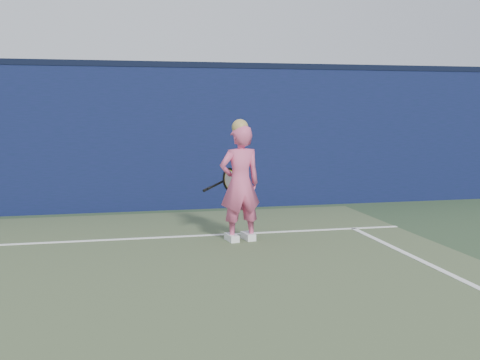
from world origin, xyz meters
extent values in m
cube|color=#0C1634|center=(0.00, 6.50, 1.25)|extent=(24.00, 0.40, 2.50)
cube|color=black|center=(0.00, 6.50, 2.55)|extent=(24.00, 0.42, 0.10)
imported|color=#DA5481|center=(2.98, 3.60, 0.78)|extent=(0.62, 0.46, 1.57)
sphere|color=tan|center=(2.98, 3.60, 1.54)|extent=(0.22, 0.22, 0.22)
cube|color=white|center=(3.09, 3.62, 0.05)|extent=(0.16, 0.30, 0.10)
cube|color=white|center=(2.86, 3.58, 0.05)|extent=(0.16, 0.30, 0.10)
torus|color=black|center=(2.94, 4.11, 0.79)|extent=(0.28, 0.28, 0.34)
torus|color=#CBD013|center=(2.94, 4.11, 0.79)|extent=(0.22, 0.22, 0.28)
cylinder|color=beige|center=(2.94, 4.11, 0.79)|extent=(0.21, 0.22, 0.27)
cylinder|color=black|center=(2.71, 4.00, 0.72)|extent=(0.27, 0.20, 0.11)
cylinder|color=black|center=(2.58, 3.94, 0.68)|extent=(0.13, 0.11, 0.07)
cube|color=white|center=(0.00, 4.00, 0.01)|extent=(11.00, 0.08, 0.01)
camera|label=1|loc=(1.20, -4.21, 1.78)|focal=45.00mm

